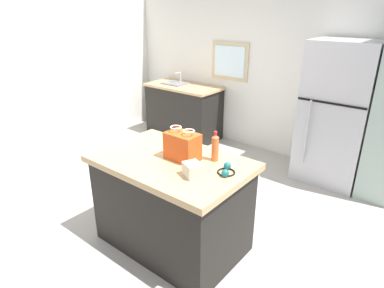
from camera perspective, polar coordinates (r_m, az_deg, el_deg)
The scene contains 10 objects.
ground at distance 3.74m, azimuth -2.78°, elevation -12.74°, with size 6.81×6.81×0.00m, color #ADA89E.
back_wall at distance 5.17m, azimuth 15.24°, elevation 12.56°, with size 5.68×0.13×2.66m.
left_wall at distance 5.45m, azimuth -26.53°, elevation 11.49°, with size 0.10×4.82×2.66m.
kitchen_island at distance 3.16m, azimuth -3.48°, elevation -10.05°, with size 1.39×0.91×0.91m.
refrigerator at distance 4.57m, azimuth 23.63°, elevation 4.69°, with size 0.80×0.71×1.81m.
sink_counter at distance 5.87m, azimuth -1.49°, elevation 5.81°, with size 1.31×0.66×1.10m.
shopping_bag at distance 2.89m, azimuth -1.65°, elevation -0.35°, with size 0.30×0.19×0.29m.
small_box at distance 2.63m, azimuth 0.11°, elevation -4.46°, with size 0.15×0.13×0.11m, color beige.
bottle at distance 2.87m, azimuth 4.01°, elevation -0.59°, with size 0.06×0.06×0.27m.
ear_defenders at distance 2.70m, azimuth 5.91°, elevation -4.54°, with size 0.20×0.20×0.06m.
Camera 1 is at (2.05, -2.26, 2.15)m, focal length 31.00 mm.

